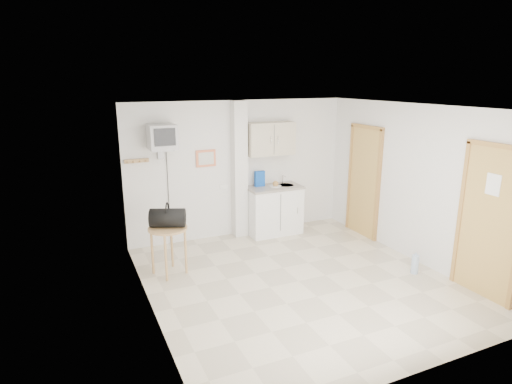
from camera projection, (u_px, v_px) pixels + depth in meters
name	position (u px, v px, depth m)	size (l,w,h in m)	color
ground	(299.00, 281.00, 6.24)	(4.50, 4.50, 0.00)	beige
room_envelope	(313.00, 176.00, 6.03)	(4.24, 4.54, 2.55)	white
kitchenette	(273.00, 192.00, 8.03)	(1.03, 0.58, 2.10)	white
crt_television	(162.00, 138.00, 6.95)	(0.44, 0.45, 2.15)	slate
round_table	(168.00, 235.00, 6.34)	(0.58, 0.58, 0.74)	tan
duffel_bag	(168.00, 218.00, 6.30)	(0.58, 0.46, 0.38)	black
water_bottle	(415.00, 264.00, 6.47)	(0.11, 0.11, 0.33)	#A0BBD8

